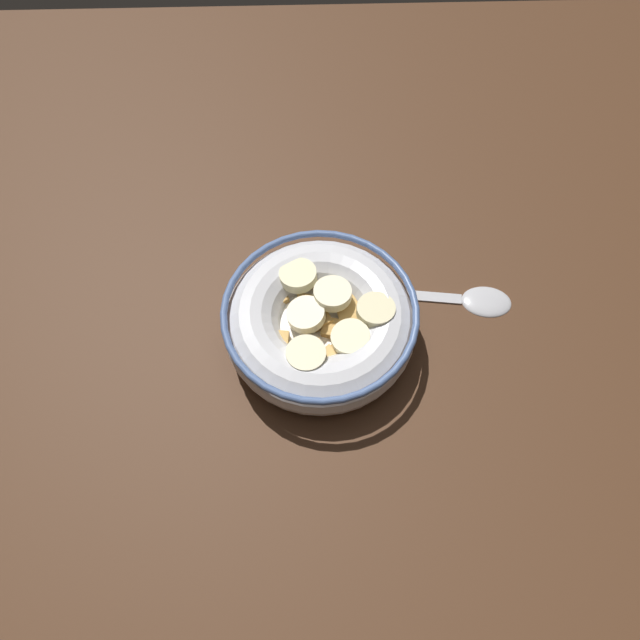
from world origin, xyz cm
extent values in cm
cube|color=#472B19|center=(0.00, 0.00, -1.00)|extent=(93.14, 93.14, 2.00)
cylinder|color=silver|center=(0.00, 0.00, 0.30)|extent=(8.98, 8.98, 0.60)
torus|color=silver|center=(0.00, 0.00, 2.40)|extent=(16.33, 16.33, 4.81)
torus|color=#4C6699|center=(0.00, 0.00, 4.51)|extent=(16.44, 16.44, 0.60)
cylinder|color=white|center=(0.00, 0.00, 2.48)|extent=(13.44, 13.44, 0.40)
cube|color=tan|center=(-1.99, 5.00, 2.98)|extent=(2.38, 2.37, 0.94)
cube|color=#B78947|center=(-4.26, -2.23, 3.05)|extent=(2.27, 2.27, 0.76)
cube|color=#B78947|center=(1.30, -5.44, 3.12)|extent=(1.92, 1.95, 0.80)
cube|color=#B78947|center=(0.17, -0.41, 3.16)|extent=(2.22, 2.24, 0.87)
cube|color=tan|center=(-2.43, -0.12, 3.21)|extent=(2.03, 1.96, 0.97)
cube|color=#AD7F42|center=(2.82, 3.81, 3.24)|extent=(1.85, 1.92, 0.93)
cube|color=tan|center=(3.49, 1.95, 3.15)|extent=(1.87, 1.85, 0.78)
cube|color=#B78947|center=(-0.67, -5.75, 2.96)|extent=(2.09, 2.06, 0.86)
cube|color=#AD7F42|center=(-1.85, 2.84, 3.03)|extent=(2.35, 2.36, 0.88)
cube|color=#B78947|center=(3.71, -2.24, 2.98)|extent=(2.29, 2.29, 0.75)
cube|color=#B78947|center=(1.03, 2.52, 3.07)|extent=(1.96, 2.00, 0.86)
cube|color=#B78947|center=(-2.21, -4.38, 3.08)|extent=(1.92, 1.86, 0.90)
cube|color=#AD7F42|center=(4.75, -3.49, 3.11)|extent=(2.13, 2.10, 0.85)
cube|color=tan|center=(-0.53, 3.73, 3.23)|extent=(2.35, 2.35, 0.84)
cube|color=tan|center=(5.23, 0.00, 3.06)|extent=(2.04, 2.03, 0.79)
cube|color=#AD7F42|center=(0.69, -4.07, 3.10)|extent=(1.84, 1.79, 0.88)
cube|color=#B78947|center=(0.37, 5.47, 3.11)|extent=(1.77, 1.82, 0.88)
cube|color=tan|center=(-2.83, -1.62, 2.99)|extent=(2.38, 2.39, 0.93)
cube|color=#B78947|center=(-1.04, 0.86, 3.02)|extent=(2.14, 2.08, 0.96)
cube|color=tan|center=(1.20, -1.52, 3.12)|extent=(1.94, 1.89, 0.91)
cylinder|color=beige|center=(-2.42, 2.29, 3.96)|extent=(4.30, 4.22, 1.41)
cylinder|color=beige|center=(1.76, -3.59, 4.42)|extent=(4.58, 4.61, 1.38)
cylinder|color=beige|center=(-4.60, -0.45, 4.40)|extent=(4.26, 4.31, 1.23)
cylinder|color=#F9EFC6|center=(1.16, -0.05, 4.00)|extent=(4.21, 4.15, 1.46)
cylinder|color=#F4EABC|center=(1.23, 3.89, 4.40)|extent=(4.53, 4.54, 1.06)
cylinder|color=#F9EFC6|center=(-1.10, -1.68, 4.47)|extent=(4.40, 4.46, 1.29)
ellipsoid|color=#B7B7BC|center=(-15.28, -3.10, 0.40)|extent=(4.91, 3.81, 0.80)
cube|color=#B7B7BC|center=(-7.68, -4.04, 0.18)|extent=(10.83, 2.33, 0.36)
camera|label=1|loc=(0.72, 25.34, 48.98)|focal=35.01mm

